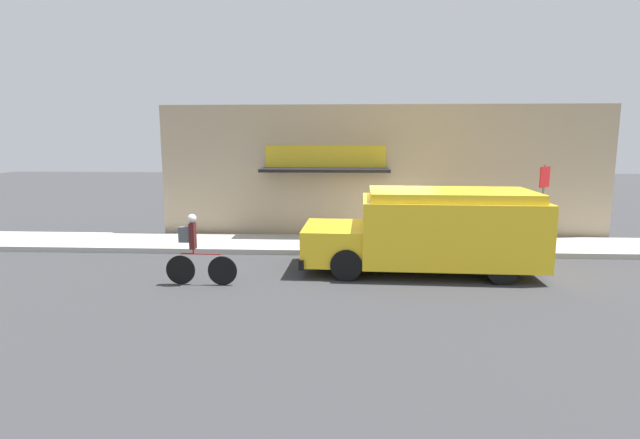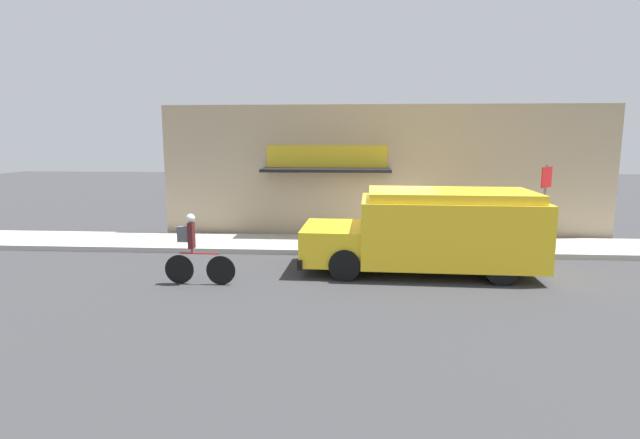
{
  "view_description": "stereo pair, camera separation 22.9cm",
  "coord_description": "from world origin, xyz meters",
  "px_view_note": "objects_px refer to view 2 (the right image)",
  "views": [
    {
      "loc": [
        -1.2,
        -14.18,
        3.4
      ],
      "look_at": [
        -1.96,
        -0.2,
        1.1
      ],
      "focal_mm": 28.0,
      "sensor_mm": 36.0,
      "label": 1
    },
    {
      "loc": [
        -0.97,
        -14.17,
        3.4
      ],
      "look_at": [
        -1.96,
        -0.2,
        1.1
      ],
      "focal_mm": 28.0,
      "sensor_mm": 36.0,
      "label": 2
    }
  ],
  "objects_px": {
    "school_bus": "(432,230)",
    "trash_bin": "(455,228)",
    "cyclist": "(194,251)",
    "stop_sign_post": "(545,193)"
  },
  "relations": [
    {
      "from": "school_bus",
      "to": "trash_bin",
      "type": "bearing_deg",
      "value": 71.05
    },
    {
      "from": "cyclist",
      "to": "stop_sign_post",
      "type": "relative_size",
      "value": 0.68
    },
    {
      "from": "school_bus",
      "to": "trash_bin",
      "type": "relative_size",
      "value": 7.21
    },
    {
      "from": "school_bus",
      "to": "stop_sign_post",
      "type": "height_order",
      "value": "stop_sign_post"
    },
    {
      "from": "stop_sign_post",
      "to": "trash_bin",
      "type": "bearing_deg",
      "value": 155.76
    },
    {
      "from": "school_bus",
      "to": "cyclist",
      "type": "xyz_separation_m",
      "value": [
        -5.69,
        -1.52,
        -0.29
      ]
    },
    {
      "from": "school_bus",
      "to": "cyclist",
      "type": "relative_size",
      "value": 3.55
    },
    {
      "from": "cyclist",
      "to": "stop_sign_post",
      "type": "xyz_separation_m",
      "value": [
        9.21,
        3.67,
        1.01
      ]
    },
    {
      "from": "stop_sign_post",
      "to": "trash_bin",
      "type": "distance_m",
      "value": 2.83
    },
    {
      "from": "cyclist",
      "to": "trash_bin",
      "type": "distance_m",
      "value": 8.35
    }
  ]
}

